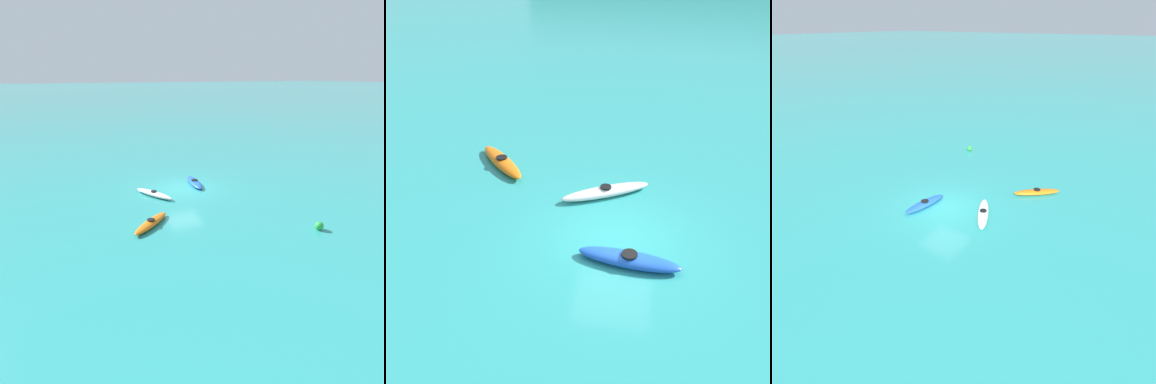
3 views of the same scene
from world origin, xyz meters
TOP-DOWN VIEW (x-y plane):
  - ground_plane at (0.00, 0.00)m, footprint 600.00×600.00m
  - kayak_blue at (0.48, -1.08)m, footprint 3.00×1.05m
  - kayak_orange at (-4.79, 3.78)m, footprint 2.49×2.66m
  - kayak_white at (-0.62, 2.35)m, footprint 3.09×2.07m
  - buoy_green at (-8.71, -4.14)m, footprint 0.44×0.44m

SIDE VIEW (x-z plane):
  - ground_plane at x=0.00m, z-range 0.00..0.00m
  - kayak_white at x=-0.62m, z-range -0.02..0.35m
  - kayak_orange at x=-4.79m, z-range -0.02..0.35m
  - kayak_blue at x=0.48m, z-range -0.02..0.35m
  - buoy_green at x=-8.71m, z-range 0.00..0.44m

